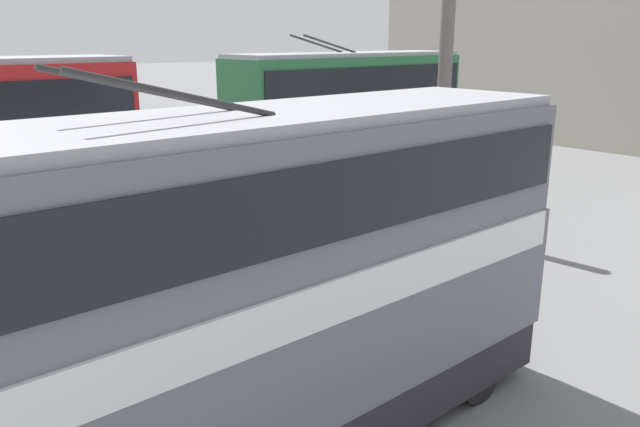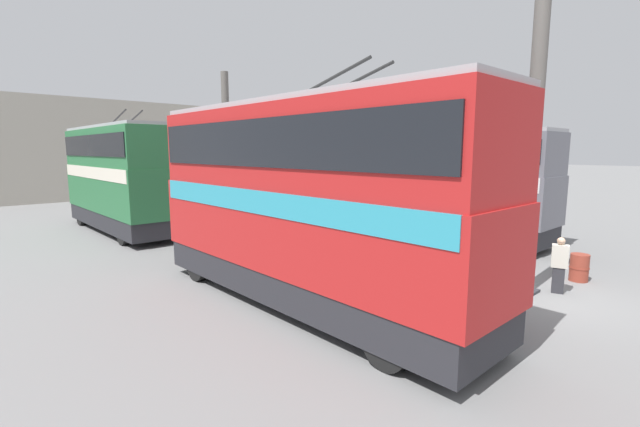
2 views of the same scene
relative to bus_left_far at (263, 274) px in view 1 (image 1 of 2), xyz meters
The scene contains 6 objects.
support_column_far 11.42m from the bus_left_far, 27.16° to the left, with size 0.71×0.71×8.07m.
bus_left_far is the anchor object (origin of this frame).
bus_right_far 15.34m from the bus_left_far, 42.54° to the left, with size 9.57×2.54×5.73m.
person_by_left_row 2.65m from the bus_left_far, 107.57° to the left, with size 0.46×0.33×1.81m.
person_by_right_row 8.38m from the bus_left_far, 94.23° to the left, with size 0.43×0.48×1.62m.
person_aisle_midway 4.78m from the bus_left_far, 73.26° to the left, with size 0.39×0.48×1.82m.
Camera 1 is at (2.39, -11.30, 5.64)m, focal length 35.00 mm.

